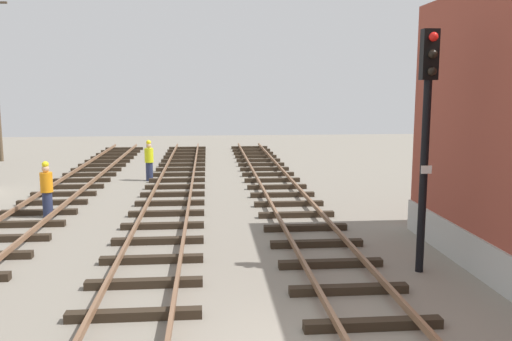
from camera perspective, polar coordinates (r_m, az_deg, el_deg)
The scene contains 3 objects.
signal_mast at distance 12.70m, azimuth 17.50°, elevation 4.75°, with size 0.36×0.40×5.51m.
track_worker_foreground at distance 25.17m, azimuth -11.19°, elevation 1.03°, with size 0.40×0.40×1.87m.
track_worker_distant at distance 19.01m, azimuth -21.16°, elevation -1.89°, with size 0.40×0.40×1.87m.
Camera 1 is at (-1.66, -8.01, 4.26)m, focal length 38.00 mm.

